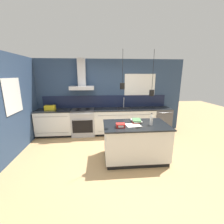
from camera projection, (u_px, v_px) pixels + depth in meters
ground_plane at (110, 159)px, 3.79m from camera, size 16.00×16.00×0.00m
wall_back at (104, 95)px, 5.39m from camera, size 5.60×2.17×2.60m
wall_left at (16, 104)px, 3.94m from camera, size 0.08×3.80×2.60m
counter_run_left at (55, 123)px, 5.16m from camera, size 1.19×0.64×0.91m
counter_run_sink at (124, 121)px, 5.37m from camera, size 2.13×0.64×1.28m
oven_range at (83, 122)px, 5.24m from camera, size 0.78×0.66×0.91m
dishwasher at (161, 120)px, 5.48m from camera, size 0.59×0.65×0.91m
kitchen_island at (135, 142)px, 3.70m from camera, size 1.55×0.95×0.91m
bottle_on_island at (151, 120)px, 3.51m from camera, size 0.07×0.07×0.29m
book_stack at (136, 121)px, 3.73m from camera, size 0.25×0.36×0.08m
red_supply_box at (120, 125)px, 3.38m from camera, size 0.20×0.16×0.09m
paper_pile at (133, 125)px, 3.52m from camera, size 0.37×0.32×0.01m
yellow_toolbox at (50, 108)px, 5.02m from camera, size 0.34×0.18×0.19m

